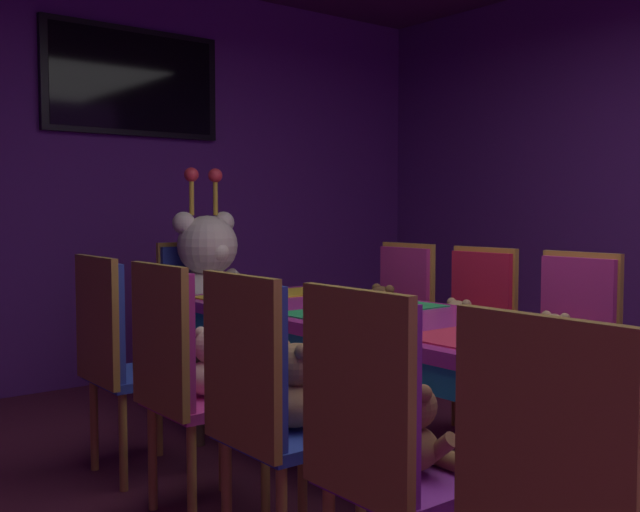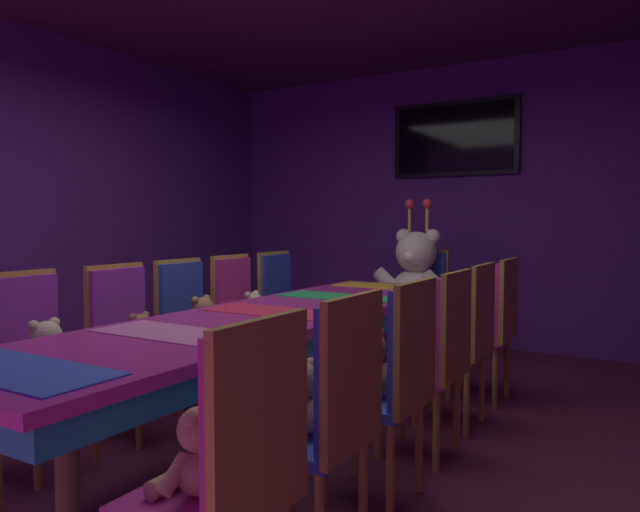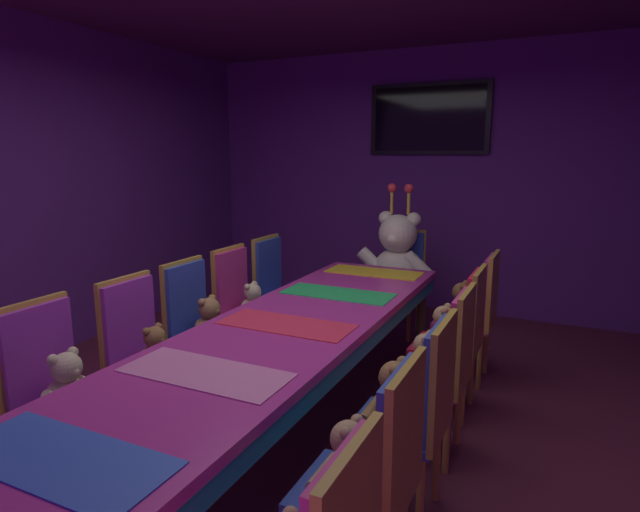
% 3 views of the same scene
% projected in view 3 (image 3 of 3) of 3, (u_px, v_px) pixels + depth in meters
% --- Properties ---
extents(ground_plane, '(7.90, 7.90, 0.00)m').
position_uv_depth(ground_plane, '(288.00, 444.00, 3.13)').
color(ground_plane, '#591E33').
extents(wall_back, '(5.20, 0.12, 2.80)m').
position_uv_depth(wall_back, '(429.00, 181.00, 5.70)').
color(wall_back, '#59267F').
rests_on(wall_back, ground_plane).
extents(banquet_table, '(0.90, 3.48, 0.75)m').
position_uv_depth(banquet_table, '(286.00, 339.00, 3.00)').
color(banquet_table, '#B22D8C').
rests_on(banquet_table, ground_plane).
extents(chair_left_1, '(0.42, 0.41, 0.98)m').
position_uv_depth(chair_left_1, '(48.00, 377.00, 2.63)').
color(chair_left_1, purple).
rests_on(chair_left_1, ground_plane).
extents(teddy_left_1, '(0.25, 0.32, 0.30)m').
position_uv_depth(teddy_left_1, '(69.00, 385.00, 2.57)').
color(teddy_left_1, beige).
rests_on(teddy_left_1, chair_left_1).
extents(chair_left_2, '(0.42, 0.41, 0.98)m').
position_uv_depth(chair_left_2, '(137.00, 342.00, 3.13)').
color(chair_left_2, purple).
rests_on(chair_left_2, ground_plane).
extents(teddy_left_2, '(0.21, 0.27, 0.26)m').
position_uv_depth(teddy_left_2, '(156.00, 350.00, 3.08)').
color(teddy_left_2, olive).
rests_on(teddy_left_2, chair_left_2).
extents(chair_left_3, '(0.42, 0.41, 0.98)m').
position_uv_depth(chair_left_3, '(193.00, 317.00, 3.61)').
color(chair_left_3, '#2D47B2').
rests_on(chair_left_3, ground_plane).
extents(teddy_left_3, '(0.24, 0.31, 0.29)m').
position_uv_depth(teddy_left_3, '(210.00, 321.00, 3.55)').
color(teddy_left_3, '#9E7247').
rests_on(teddy_left_3, chair_left_3).
extents(chair_left_4, '(0.42, 0.41, 0.98)m').
position_uv_depth(chair_left_4, '(238.00, 297.00, 4.10)').
color(chair_left_4, '#CC338C').
rests_on(chair_left_4, ground_plane).
extents(teddy_left_4, '(0.22, 0.28, 0.27)m').
position_uv_depth(teddy_left_4, '(253.00, 302.00, 4.04)').
color(teddy_left_4, beige).
rests_on(teddy_left_4, chair_left_4).
extents(chair_left_5, '(0.42, 0.41, 0.98)m').
position_uv_depth(chair_left_5, '(274.00, 281.00, 4.61)').
color(chair_left_5, '#2D47B2').
rests_on(chair_left_5, ground_plane).
extents(chair_right_1, '(0.42, 0.41, 0.98)m').
position_uv_depth(chair_right_1, '(383.00, 463.00, 1.90)').
color(chair_right_1, '#2D47B2').
rests_on(chair_right_1, ground_plane).
extents(teddy_right_1, '(0.22, 0.29, 0.27)m').
position_uv_depth(teddy_right_1, '(347.00, 458.00, 1.97)').
color(teddy_right_1, tan).
rests_on(teddy_right_1, chair_right_1).
extents(chair_right_2, '(0.42, 0.41, 0.98)m').
position_uv_depth(chair_right_2, '(424.00, 400.00, 2.39)').
color(chair_right_2, '#2D47B2').
rests_on(chair_right_2, ground_plane).
extents(teddy_right_2, '(0.25, 0.32, 0.31)m').
position_uv_depth(teddy_right_2, '(394.00, 395.00, 2.45)').
color(teddy_right_2, olive).
rests_on(teddy_right_2, chair_right_2).
extents(chair_right_3, '(0.42, 0.41, 0.98)m').
position_uv_depth(chair_right_3, '(449.00, 357.00, 2.89)').
color(chair_right_3, '#CC338C').
rests_on(chair_right_3, ground_plane).
extents(teddy_right_3, '(0.21, 0.27, 0.26)m').
position_uv_depth(teddy_right_3, '(424.00, 358.00, 2.95)').
color(teddy_right_3, tan).
rests_on(teddy_right_3, chair_right_3).
extents(chair_right_4, '(0.42, 0.41, 0.98)m').
position_uv_depth(chair_right_4, '(465.00, 327.00, 3.39)').
color(chair_right_4, red).
rests_on(chair_right_4, ground_plane).
extents(teddy_right_4, '(0.22, 0.28, 0.27)m').
position_uv_depth(teddy_right_4, '(442.00, 327.00, 3.46)').
color(teddy_right_4, tan).
rests_on(teddy_right_4, chair_right_4).
extents(chair_right_5, '(0.42, 0.41, 0.98)m').
position_uv_depth(chair_right_5, '(481.00, 304.00, 3.90)').
color(chair_right_5, '#CC338C').
rests_on(chair_right_5, ground_plane).
extents(teddy_right_5, '(0.24, 0.31, 0.29)m').
position_uv_depth(teddy_right_5, '(461.00, 303.00, 3.96)').
color(teddy_right_5, brown).
rests_on(teddy_right_5, chair_right_5).
extents(throne_chair, '(0.41, 0.42, 0.98)m').
position_uv_depth(throne_chair, '(402.00, 270.00, 5.04)').
color(throne_chair, '#2D47B2').
rests_on(throne_chair, ground_plane).
extents(king_teddy_bear, '(0.75, 0.58, 0.97)m').
position_uv_depth(king_teddy_bear, '(397.00, 256.00, 4.85)').
color(king_teddy_bear, silver).
rests_on(king_teddy_bear, throne_chair).
extents(wall_tv, '(1.26, 0.06, 0.73)m').
position_uv_depth(wall_tv, '(429.00, 119.00, 5.49)').
color(wall_tv, black).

